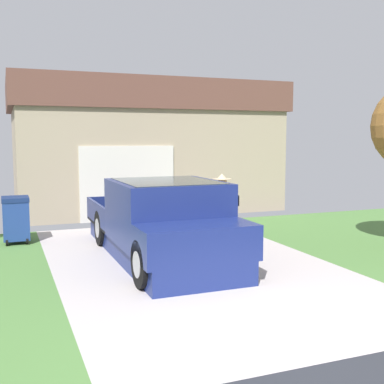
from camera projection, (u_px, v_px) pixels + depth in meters
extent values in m
cube|color=#B9AFAF|center=(190.00, 265.00, 9.50)|extent=(5.20, 9.00, 0.06)
cube|color=navy|center=(157.00, 245.00, 10.19)|extent=(1.85, 5.45, 0.42)
cube|color=navy|center=(167.00, 211.00, 9.47)|extent=(2.00, 2.23, 1.19)
cube|color=#1E2833|center=(167.00, 193.00, 9.43)|extent=(1.76, 2.05, 0.50)
cube|color=navy|center=(197.00, 242.00, 8.05)|extent=(2.00, 0.94, 0.60)
cube|color=black|center=(137.00, 222.00, 11.62)|extent=(2.00, 2.30, 0.06)
cube|color=navy|center=(175.00, 210.00, 11.95)|extent=(0.07, 2.29, 0.54)
cube|color=navy|center=(96.00, 214.00, 11.24)|extent=(0.07, 2.29, 0.54)
cube|color=navy|center=(126.00, 206.00, 12.63)|extent=(1.99, 0.07, 0.54)
cube|color=black|center=(235.00, 200.00, 9.13)|extent=(0.10, 0.18, 0.20)
cylinder|color=black|center=(239.00, 255.00, 8.53)|extent=(0.26, 0.80, 0.80)
cylinder|color=#9E9EA3|center=(239.00, 255.00, 8.53)|extent=(0.28, 0.44, 0.44)
cylinder|color=black|center=(144.00, 264.00, 7.90)|extent=(0.26, 0.80, 0.80)
cylinder|color=#9E9EA3|center=(144.00, 264.00, 7.90)|extent=(0.28, 0.44, 0.44)
cylinder|color=black|center=(174.00, 223.00, 11.73)|extent=(0.26, 0.80, 0.80)
cylinder|color=#9E9EA3|center=(174.00, 223.00, 11.73)|extent=(0.28, 0.44, 0.44)
cylinder|color=black|center=(103.00, 228.00, 11.10)|extent=(0.26, 0.80, 0.80)
cylinder|color=#9E9EA3|center=(103.00, 228.00, 11.10)|extent=(0.28, 0.44, 0.44)
cylinder|color=black|center=(228.00, 229.00, 10.73)|extent=(0.14, 0.14, 0.89)
cylinder|color=black|center=(215.00, 230.00, 10.56)|extent=(0.14, 0.14, 0.89)
cylinder|color=gold|center=(222.00, 199.00, 10.57)|extent=(0.29, 0.29, 0.52)
cylinder|color=tan|center=(228.00, 201.00, 10.66)|extent=(0.09, 0.09, 0.55)
cylinder|color=tan|center=(215.00, 202.00, 10.49)|extent=(0.09, 0.09, 0.55)
sphere|color=tan|center=(222.00, 181.00, 10.53)|extent=(0.22, 0.22, 0.22)
cylinder|color=#D1B78E|center=(222.00, 179.00, 10.52)|extent=(0.42, 0.42, 0.01)
cone|color=#D1B78E|center=(222.00, 176.00, 10.52)|extent=(0.23, 0.23, 0.12)
cube|color=brown|center=(229.00, 247.00, 10.37)|extent=(0.37, 0.21, 0.23)
torus|color=brown|center=(229.00, 240.00, 10.35)|extent=(0.34, 0.02, 0.34)
cube|color=tan|center=(143.00, 160.00, 17.11)|extent=(8.55, 5.06, 3.33)
cube|color=brown|center=(142.00, 99.00, 16.87)|extent=(8.89, 5.26, 0.98)
cube|color=silver|center=(128.00, 183.00, 14.37)|extent=(2.85, 0.06, 2.22)
cube|color=navy|center=(16.00, 220.00, 11.31)|extent=(0.58, 0.68, 0.90)
cube|color=navy|center=(15.00, 199.00, 11.25)|extent=(0.60, 0.71, 0.10)
cylinder|color=black|center=(7.00, 242.00, 11.03)|extent=(0.05, 0.18, 0.18)
cylinder|color=black|center=(27.00, 241.00, 11.19)|extent=(0.05, 0.18, 0.18)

